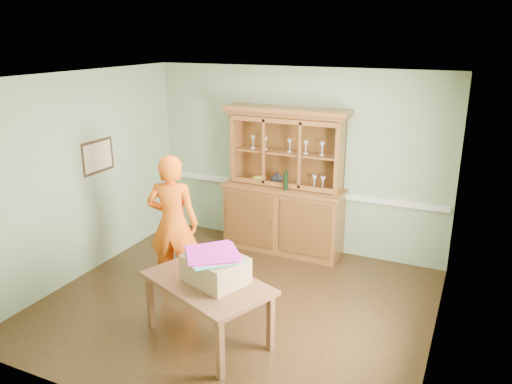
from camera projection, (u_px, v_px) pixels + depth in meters
The scene contains 14 objects.
floor at pixel (236, 304), 6.07m from camera, with size 4.50×4.50×0.00m, color #3F2A14.
ceiling at pixel (233, 77), 5.25m from camera, with size 4.50×4.50×0.00m, color white.
wall_back at pixel (296, 160), 7.39m from camera, with size 4.50×4.50×0.00m, color gray.
wall_left at pixel (83, 176), 6.56m from camera, with size 4.00×4.00×0.00m, color gray.
wall_right at pixel (444, 230), 4.76m from camera, with size 4.00×4.00×0.00m, color gray.
wall_front at pixel (119, 272), 3.93m from camera, with size 4.50×4.50×0.00m, color gray.
chair_rail at pixel (295, 189), 7.50m from camera, with size 4.41×0.05×0.08m, color silver.
framed_map at pixel (98, 157), 6.75m from camera, with size 0.03×0.60×0.46m.
window_panel at pixel (441, 226), 4.46m from camera, with size 0.03×0.96×1.36m.
china_hutch at pixel (284, 202), 7.39m from camera, with size 1.82×0.60×2.15m.
dining_table at pixel (207, 288), 5.22m from camera, with size 1.56×1.26×0.68m.
cardboard_box at pixel (216, 269), 5.15m from camera, with size 0.60×0.48×0.28m, color #976E4D.
kite_stack at pixel (213, 254), 5.11m from camera, with size 0.71×0.71×0.04m.
person at pixel (173, 224), 6.21m from camera, with size 0.64×0.42×1.76m, color #FC620F.
Camera 1 is at (2.47, -4.77, 3.15)m, focal length 35.00 mm.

